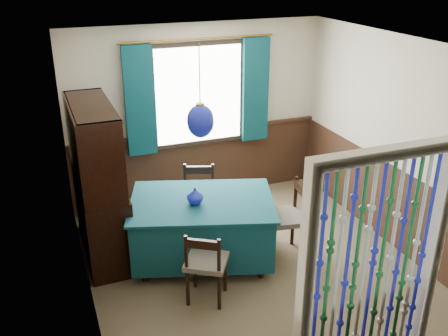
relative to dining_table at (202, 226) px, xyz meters
name	(u,v)px	position (x,y,z in m)	size (l,w,h in m)	color
floor	(255,269)	(0.49, -0.41, -0.44)	(4.00, 4.00, 0.00)	brown
ceiling	(262,47)	(0.49, -0.41, 2.06)	(4.00, 4.00, 0.00)	silver
wall_back	(198,115)	(0.49, 1.59, 0.81)	(3.60, 3.60, 0.00)	beige
wall_front	(377,275)	(0.49, -2.41, 0.81)	(3.60, 3.60, 0.00)	beige
wall_left	(81,196)	(-1.31, -0.41, 0.81)	(4.00, 4.00, 0.00)	beige
wall_right	(399,146)	(2.29, -0.41, 0.81)	(4.00, 4.00, 0.00)	beige
wainscot_back	(199,165)	(0.49, 1.57, 0.06)	(3.60, 3.60, 0.00)	#362014
wainscot_left	(91,264)	(-1.30, -0.41, 0.06)	(4.00, 4.00, 0.00)	#362014
wainscot_right	(389,204)	(2.27, -0.41, 0.06)	(4.00, 4.00, 0.00)	#362014
window	(199,95)	(0.49, 1.54, 1.11)	(1.32, 0.12, 1.42)	black
doorway	(369,293)	(0.49, -2.35, 0.61)	(1.16, 0.12, 2.18)	silver
dining_table	(202,226)	(0.00, 0.00, 0.00)	(1.86, 1.54, 0.77)	#0D3D46
chair_near	(206,263)	(-0.21, -0.72, -0.01)	(0.55, 0.55, 0.82)	black
chair_far	(199,198)	(0.17, 0.63, 0.02)	(0.55, 0.54, 0.87)	black
chair_left	(118,226)	(-0.91, 0.30, 0.03)	(0.58, 0.59, 0.89)	black
chair_right	(287,218)	(0.95, -0.25, 0.04)	(0.51, 0.52, 0.91)	black
sideboard	(100,204)	(-1.05, 0.60, 0.18)	(0.49, 1.40, 1.83)	black
pendant_lamp	(200,121)	(0.00, 0.00, 1.26)	(0.29, 0.29, 0.98)	olive
vase_table	(195,196)	(-0.09, -0.04, 0.41)	(0.17, 0.17, 0.17)	navy
bowl_shelf	(104,161)	(-0.99, 0.31, 0.83)	(0.21, 0.21, 0.05)	beige
vase_sideboard	(98,162)	(-0.99, 0.96, 0.57)	(0.19, 0.19, 0.20)	beige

